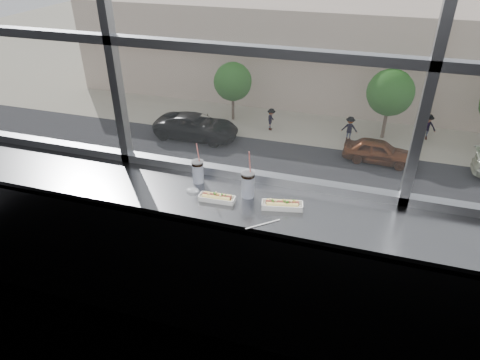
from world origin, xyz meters
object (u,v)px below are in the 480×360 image
(hotdog_tray_right, at_px, (282,205))
(pedestrian_b, at_px, (350,126))
(car_near_d, at_px, (469,233))
(tree_left, at_px, (233,82))
(hotdog_tray_left, at_px, (217,198))
(pedestrian_a, at_px, (271,117))
(tree_center, at_px, (390,93))
(car_far_b, at_px, (379,148))
(wrapper, at_px, (193,190))
(loose_straw, at_px, (263,224))
(soda_cup_right, at_px, (248,183))
(car_far_a, at_px, (196,123))
(car_near_c, at_px, (363,216))
(soda_cup_left, at_px, (198,171))
(pedestrian_c, at_px, (428,124))
(car_near_a, at_px, (117,172))

(hotdog_tray_right, distance_m, pedestrian_b, 29.32)
(car_near_d, bearing_deg, tree_left, 47.84)
(hotdog_tray_left, xyz_separation_m, pedestrian_a, (-5.78, 27.23, -11.06))
(tree_left, distance_m, tree_center, 11.58)
(hotdog_tray_right, distance_m, car_far_b, 26.74)
(wrapper, bearing_deg, hotdog_tray_left, -15.45)
(car_far_b, relative_size, car_near_d, 1.03)
(loose_straw, distance_m, car_far_b, 26.92)
(soda_cup_right, distance_m, car_near_d, 20.67)
(car_far_a, bearing_deg, pedestrian_b, -75.53)
(soda_cup_right, xyz_separation_m, tree_center, (2.23, 28.22, -8.72))
(wrapper, relative_size, car_far_b, 0.02)
(tree_center, bearing_deg, car_near_c, -93.84)
(hotdog_tray_left, relative_size, soda_cup_right, 0.70)
(hotdog_tray_left, xyz_separation_m, soda_cup_right, (0.18, 0.11, 0.08))
(soda_cup_left, xyz_separation_m, tree_left, (-8.97, 28.15, -9.04))
(pedestrian_b, bearing_deg, car_far_a, 15.03)
(soda_cup_right, bearing_deg, tree_center, 85.49)
(soda_cup_right, relative_size, car_far_b, 0.06)
(soda_cup_right, xyz_separation_m, car_near_c, (1.42, 16.22, -11.21))
(pedestrian_c, bearing_deg, car_near_d, -84.99)
(car_far_a, bearing_deg, hotdog_tray_right, -155.98)
(car_far_a, bearing_deg, tree_center, -73.57)
(car_far_b, xyz_separation_m, tree_center, (0.28, 4.00, 2.41))
(loose_straw, xyz_separation_m, car_near_d, (6.14, 16.50, -11.05))
(hotdog_tray_right, relative_size, car_far_a, 0.04)
(car_near_a, bearing_deg, soda_cup_right, -136.18)
(pedestrian_c, relative_size, tree_left, 0.50)
(tree_left, bearing_deg, car_near_d, -37.45)
(wrapper, relative_size, car_near_a, 0.01)
(soda_cup_left, distance_m, pedestrian_a, 29.78)
(car_near_c, bearing_deg, wrapper, 178.85)
(soda_cup_left, height_order, tree_left, soda_cup_left)
(hotdog_tray_left, distance_m, pedestrian_c, 31.44)
(car_far_b, distance_m, tree_left, 12.17)
(car_near_a, bearing_deg, pedestrian_c, -48.53)
(car_far_b, xyz_separation_m, pedestrian_c, (3.25, 4.65, 0.11))
(soda_cup_left, height_order, car_near_c, soda_cup_left)
(soda_cup_right, bearing_deg, pedestrian_a, 102.39)
(soda_cup_left, distance_m, loose_straw, 0.66)
(hotdog_tray_left, relative_size, pedestrian_c, 0.10)
(hotdog_tray_right, relative_size, tree_left, 0.06)
(car_far_b, height_order, tree_left, tree_left)
(hotdog_tray_right, xyz_separation_m, pedestrian_b, (-0.39, 27.17, -11.01))
(hotdog_tray_left, xyz_separation_m, car_far_b, (2.13, 24.33, -11.05))
(pedestrian_b, height_order, pedestrian_c, pedestrian_c)
(soda_cup_left, relative_size, tree_center, 0.06)
(pedestrian_a, distance_m, pedestrian_c, 11.30)
(car_near_d, bearing_deg, hotdog_tray_right, 154.87)
(car_near_d, height_order, tree_left, tree_left)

